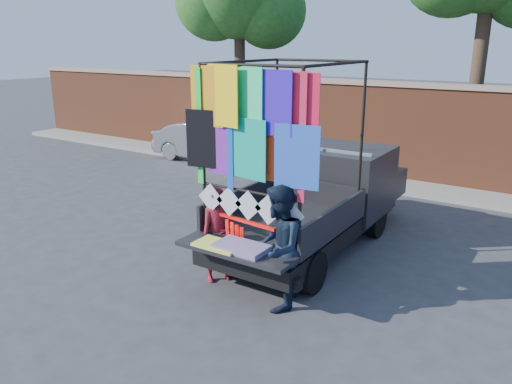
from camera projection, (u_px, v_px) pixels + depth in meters
The scene contains 8 objects.
ground at pixel (281, 286), 7.63m from camera, with size 90.00×90.00×0.00m, color #38383A.
brick_wall at pixel (420, 134), 12.85m from camera, with size 30.00×0.45×2.61m.
curb at pixel (407, 187), 12.66m from camera, with size 30.00×1.20×0.12m, color gray.
pickup_truck at pixel (326, 196), 9.30m from camera, with size 2.10×5.27×3.32m.
sedan at pixel (209, 142), 15.55m from camera, with size 1.29×3.69×1.22m, color #B4B6BC.
woman at pixel (219, 235), 7.65m from camera, with size 0.55×0.36×1.51m, color maroon.
man at pixel (279, 247), 6.82m from camera, with size 0.87×0.68×1.79m, color #131F30.
streamer_bundle at pixel (240, 234), 7.26m from camera, with size 1.03×0.17×0.70m.
Camera 1 is at (3.46, -5.97, 3.59)m, focal length 35.00 mm.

